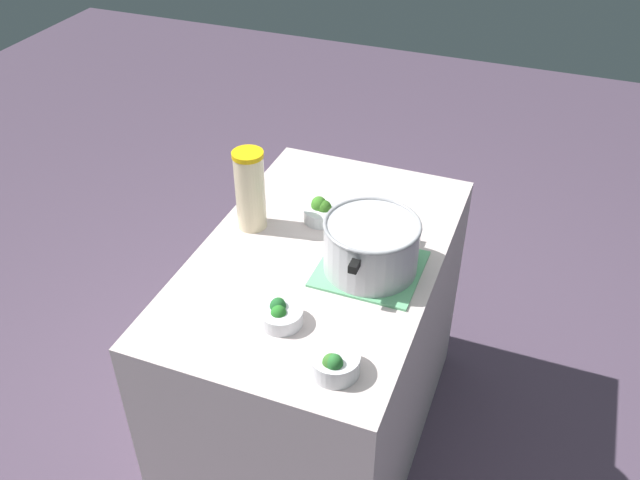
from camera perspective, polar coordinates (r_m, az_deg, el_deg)
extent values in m
plane|color=#534257|center=(2.73, 0.00, -16.00)|extent=(8.00, 8.00, 0.00)
cube|color=beige|center=(2.39, 0.00, -9.52)|extent=(1.16, 0.73, 0.88)
cube|color=#66B77F|center=(2.04, 4.19, -2.40)|extent=(0.28, 0.30, 0.01)
cylinder|color=#B7B7BC|center=(1.99, 4.30, -0.56)|extent=(0.28, 0.28, 0.16)
torus|color=#99999E|center=(1.94, 4.40, 1.29)|extent=(0.28, 0.28, 0.01)
cube|color=black|center=(2.09, 5.65, 2.82)|extent=(0.04, 0.02, 0.02)
cube|color=black|center=(1.84, 2.88, -2.20)|extent=(0.04, 0.02, 0.02)
cylinder|color=beige|center=(2.16, -5.85, 4.00)|extent=(0.09, 0.09, 0.25)
cylinder|color=#EEB50D|center=(2.09, -6.08, 7.12)|extent=(0.10, 0.10, 0.02)
ellipsoid|color=yellow|center=(2.13, -6.07, 4.46)|extent=(0.04, 0.04, 0.01)
cylinder|color=silver|center=(1.85, -3.27, -6.38)|extent=(0.12, 0.12, 0.04)
ellipsoid|color=#21632B|center=(1.85, -3.57, -5.56)|extent=(0.04, 0.04, 0.05)
ellipsoid|color=#377925|center=(1.85, -3.45, -5.43)|extent=(0.04, 0.04, 0.04)
ellipsoid|color=#297D28|center=(1.83, -3.48, -6.18)|extent=(0.04, 0.04, 0.05)
cylinder|color=silver|center=(2.23, 0.13, 2.18)|extent=(0.12, 0.12, 0.04)
ellipsoid|color=#356B1F|center=(2.22, 0.35, 2.67)|extent=(0.05, 0.05, 0.06)
ellipsoid|color=#3C7E25|center=(2.23, -0.09, 2.96)|extent=(0.05, 0.05, 0.06)
cylinder|color=silver|center=(1.72, 1.24, -10.25)|extent=(0.13, 0.13, 0.05)
ellipsoid|color=#397329|center=(1.69, 0.93, -10.24)|extent=(0.04, 0.04, 0.05)
ellipsoid|color=#2B7430|center=(1.68, 1.19, -10.27)|extent=(0.04, 0.04, 0.05)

